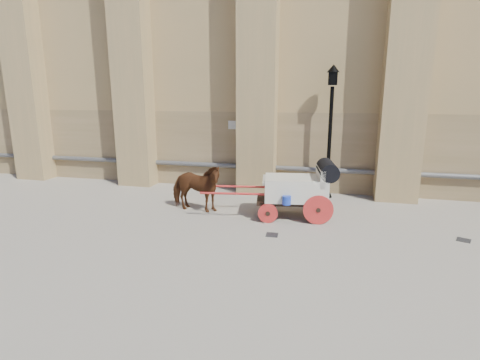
# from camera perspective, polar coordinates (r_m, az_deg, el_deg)

# --- Properties ---
(ground) EXTENTS (90.00, 90.00, 0.00)m
(ground) POSITION_cam_1_polar(r_m,az_deg,el_deg) (10.94, 3.99, -6.71)
(ground) COLOR gray
(ground) RESTS_ON ground
(horse) EXTENTS (1.93, 1.05, 1.56)m
(horse) POSITION_cam_1_polar(r_m,az_deg,el_deg) (11.94, -6.79, -1.15)
(horse) COLOR #572813
(horse) RESTS_ON ground
(carriage) EXTENTS (4.13, 1.67, 1.76)m
(carriage) POSITION_cam_1_polar(r_m,az_deg,el_deg) (11.38, 9.15, -1.08)
(carriage) COLOR black
(carriage) RESTS_ON ground
(street_lamp) EXTENTS (0.44, 0.44, 4.66)m
(street_lamp) POSITION_cam_1_polar(r_m,az_deg,el_deg) (13.63, 13.58, 7.63)
(street_lamp) COLOR black
(street_lamp) RESTS_ON ground
(drain_grate_near) EXTENTS (0.34, 0.34, 0.01)m
(drain_grate_near) POSITION_cam_1_polar(r_m,az_deg,el_deg) (10.14, 4.90, -8.32)
(drain_grate_near) COLOR black
(drain_grate_near) RESTS_ON ground
(drain_grate_far) EXTENTS (0.42, 0.42, 0.01)m
(drain_grate_far) POSITION_cam_1_polar(r_m,az_deg,el_deg) (11.34, 30.93, -7.86)
(drain_grate_far) COLOR black
(drain_grate_far) RESTS_ON ground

